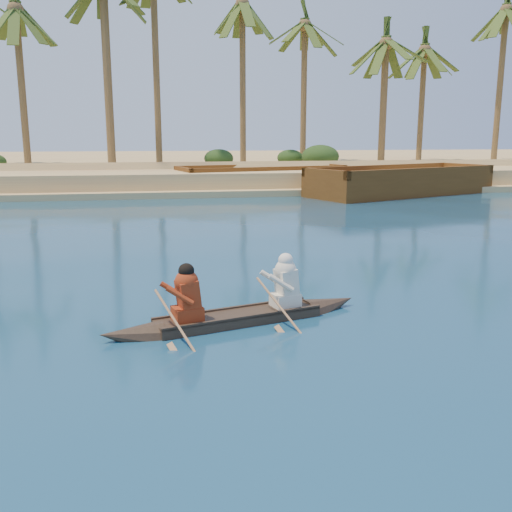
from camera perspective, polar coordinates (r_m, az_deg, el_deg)
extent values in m
plane|color=navy|center=(10.96, -13.83, -7.08)|extent=(160.00, 160.00, 0.00)
cube|color=#D0BB75|center=(36.52, -11.44, 6.43)|extent=(150.00, 8.00, 0.50)
cube|color=#D0BB75|center=(58.43, -11.08, 8.87)|extent=(150.00, 50.00, 1.50)
cube|color=#5F3614|center=(38.15, 0.56, 7.33)|extent=(11.46, 5.93, 1.37)
cube|color=#5F3614|center=(35.66, 14.26, 6.69)|extent=(12.52, 8.05, 1.49)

